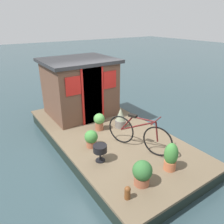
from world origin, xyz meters
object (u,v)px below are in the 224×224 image
(potted_plant_sage, at_px, (99,121))
(charcoal_grill, at_px, (100,149))
(mooring_bollard, at_px, (127,192))
(bicycle, at_px, (138,134))
(potted_plant_geranium, at_px, (121,118))
(potted_plant_basil, at_px, (142,173))
(houseboat_cabin, at_px, (80,87))
(potted_plant_fern, at_px, (91,138))
(potted_plant_rosemary, at_px, (171,157))

(potted_plant_sage, xyz_separation_m, charcoal_grill, (-1.29, 0.75, 0.02))
(potted_plant_sage, bearing_deg, mooring_bollard, 159.81)
(bicycle, xyz_separation_m, potted_plant_sage, (1.36, 0.28, -0.13))
(potted_plant_geranium, relative_size, charcoal_grill, 1.50)
(potted_plant_basil, bearing_deg, houseboat_cabin, -8.78)
(bicycle, height_order, potted_plant_geranium, bicycle)
(houseboat_cabin, bearing_deg, mooring_bollard, 165.11)
(potted_plant_fern, relative_size, mooring_bollard, 1.70)
(charcoal_grill, relative_size, mooring_bollard, 1.54)
(potted_plant_basil, distance_m, potted_plant_rosemary, 0.79)
(potted_plant_fern, bearing_deg, potted_plant_geranium, -69.31)
(potted_plant_rosemary, bearing_deg, potted_plant_basil, 90.85)
(houseboat_cabin, distance_m, bicycle, 2.77)
(potted_plant_rosemary, bearing_deg, charcoal_grill, 44.87)
(potted_plant_rosemary, bearing_deg, potted_plant_geranium, -7.47)
(potted_plant_basil, xyz_separation_m, mooring_bollard, (-0.14, 0.45, -0.13))
(bicycle, distance_m, mooring_bollard, 1.68)
(bicycle, relative_size, potted_plant_geranium, 2.72)
(potted_plant_sage, relative_size, charcoal_grill, 1.25)
(houseboat_cabin, distance_m, potted_plant_geranium, 1.75)
(potted_plant_basil, height_order, charcoal_grill, potted_plant_basil)
(bicycle, distance_m, potted_plant_basil, 1.26)
(charcoal_grill, xyz_separation_m, mooring_bollard, (-1.22, 0.17, -0.16))
(houseboat_cabin, distance_m, potted_plant_sage, 1.50)
(potted_plant_rosemary, bearing_deg, potted_plant_fern, 29.06)
(charcoal_grill, bearing_deg, potted_plant_basil, -165.62)
(potted_plant_geranium, distance_m, charcoal_grill, 1.73)
(potted_plant_basil, xyz_separation_m, potted_plant_rosemary, (0.01, -0.79, 0.05))
(potted_plant_basil, distance_m, potted_plant_geranium, 2.42)
(potted_plant_sage, bearing_deg, potted_plant_geranium, -108.17)
(houseboat_cabin, bearing_deg, potted_plant_basil, 171.22)
(potted_plant_fern, relative_size, potted_plant_basil, 0.85)
(bicycle, bearing_deg, mooring_bollard, 133.47)
(potted_plant_fern, distance_m, potted_plant_rosemary, 1.94)
(potted_plant_basil, height_order, potted_plant_geranium, potted_plant_geranium)
(potted_plant_geranium, height_order, mooring_bollard, potted_plant_geranium)
(potted_plant_sage, xyz_separation_m, potted_plant_geranium, (-0.20, -0.60, 0.01))
(potted_plant_sage, distance_m, mooring_bollard, 2.67)
(potted_plant_geranium, height_order, charcoal_grill, potted_plant_geranium)
(potted_plant_rosemary, bearing_deg, mooring_bollard, 96.81)
(bicycle, bearing_deg, potted_plant_geranium, -15.23)
(bicycle, relative_size, potted_plant_basil, 3.15)
(houseboat_cabin, bearing_deg, potted_plant_sage, 175.52)
(bicycle, distance_m, potted_plant_sage, 1.40)
(bicycle, height_order, potted_plant_sage, bicycle)
(potted_plant_basil, bearing_deg, potted_plant_sage, -11.21)
(charcoal_grill, bearing_deg, mooring_bollard, 171.84)
(bicycle, height_order, potted_plant_fern, bicycle)
(bicycle, relative_size, potted_plant_fern, 3.69)
(potted_plant_basil, bearing_deg, charcoal_grill, 14.38)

